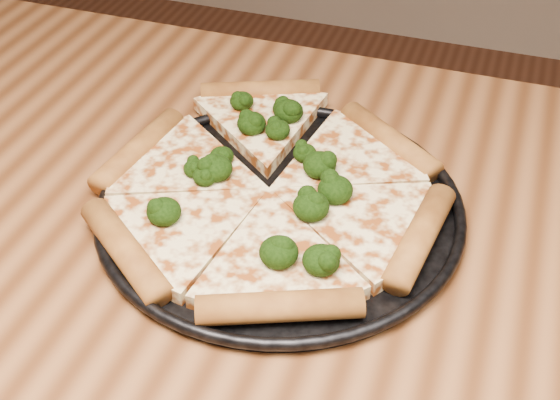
% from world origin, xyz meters
% --- Properties ---
extents(pizza_pan, '(0.33, 0.33, 0.02)m').
position_xyz_m(pizza_pan, '(-0.08, 0.14, 0.76)').
color(pizza_pan, black).
rests_on(pizza_pan, dining_table).
extents(pizza, '(0.32, 0.36, 0.03)m').
position_xyz_m(pizza, '(-0.10, 0.15, 0.77)').
color(pizza, '#FEE09B').
rests_on(pizza, pizza_pan).
extents(broccoli_florets, '(0.17, 0.24, 0.02)m').
position_xyz_m(broccoli_florets, '(-0.10, 0.16, 0.78)').
color(broccoli_florets, black).
rests_on(broccoli_florets, pizza).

